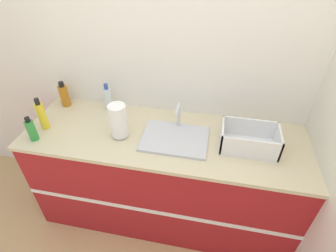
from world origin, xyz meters
TOP-DOWN VIEW (x-y plane):
  - ground_plane at (0.00, 0.00)m, footprint 12.00×12.00m
  - wall_back at (0.00, 0.70)m, footprint 4.49×0.06m
  - counter_cabinet at (0.00, 0.34)m, footprint 2.12×0.70m
  - sink at (0.08, 0.31)m, footprint 0.48×0.35m
  - paper_towel_roll at (-0.32, 0.27)m, footprint 0.13×0.13m
  - dish_rack at (0.60, 0.33)m, footprint 0.39×0.24m
  - bottle_yellow at (-0.92, 0.25)m, footprint 0.06×0.06m
  - bottle_amber at (-0.92, 0.57)m, footprint 0.08×0.08m
  - bottle_clear at (-0.52, 0.58)m, footprint 0.06×0.06m
  - bottle_green at (-0.92, 0.11)m, footprint 0.06×0.06m

SIDE VIEW (x-z plane):
  - ground_plane at x=0.00m, z-range 0.00..0.00m
  - counter_cabinet at x=0.00m, z-range 0.00..0.93m
  - sink at x=0.08m, z-range 0.83..1.05m
  - dish_rack at x=0.60m, z-range 0.90..1.07m
  - bottle_green at x=-0.92m, z-range 0.91..1.11m
  - bottle_amber at x=-0.92m, z-range 0.91..1.13m
  - bottle_clear at x=-0.52m, z-range 0.91..1.16m
  - bottle_yellow at x=-0.92m, z-range 0.91..1.17m
  - paper_towel_roll at x=-0.32m, z-range 0.93..1.19m
  - wall_back at x=0.00m, z-range 0.00..2.60m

